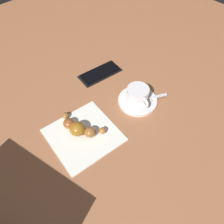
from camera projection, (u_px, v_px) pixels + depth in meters
ground_plane at (112, 116)px, 0.68m from camera, size 1.80×1.80×0.00m
saucer at (138, 101)px, 0.71m from camera, size 0.12×0.12×0.01m
espresso_cup at (138, 95)px, 0.69m from camera, size 0.07×0.09×0.05m
teaspoon at (140, 100)px, 0.70m from camera, size 0.13×0.08×0.01m
sugar_packet at (145, 104)px, 0.69m from camera, size 0.06×0.02×0.01m
napkin at (83, 135)px, 0.64m from camera, size 0.20×0.20×0.00m
croissant at (79, 128)px, 0.63m from camera, size 0.09×0.14×0.04m
cell_phone at (100, 73)px, 0.80m from camera, size 0.16×0.09×0.01m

